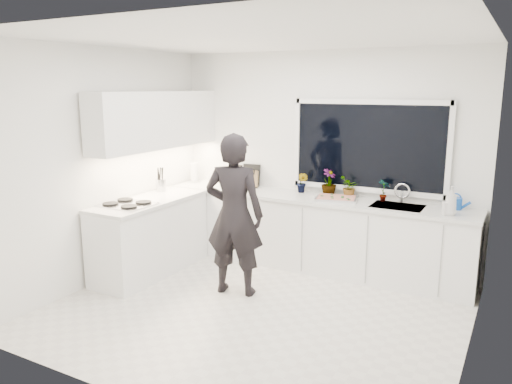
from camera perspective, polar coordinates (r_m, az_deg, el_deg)
The scene contains 25 objects.
floor at distance 5.27m, azimuth -0.01°, elevation -13.48°, with size 4.00×3.50×0.02m, color beige.
wall_back at distance 6.43m, azimuth 7.56°, elevation 3.75°, with size 4.00×0.02×2.70m, color white.
wall_left at distance 6.06m, azimuth -16.94°, elevation 2.85°, with size 0.02×3.50×2.70m, color white.
wall_right at distance 4.28m, azimuth 24.30°, elevation -1.31°, with size 0.02×3.50×2.70m, color white.
ceiling at distance 4.79m, azimuth -0.01°, elevation 17.41°, with size 4.00×3.50×0.02m, color white.
window at distance 6.18m, azimuth 12.71°, elevation 5.11°, with size 1.80×0.02×1.00m, color black.
base_cabinets_back at distance 6.34m, azimuth 6.32°, elevation -4.76°, with size 3.92×0.58×0.88m, color white.
base_cabinets_left at distance 6.28m, azimuth -11.97°, elevation -5.11°, with size 0.58×1.60×0.88m, color white.
countertop_back at distance 6.22m, azimuth 6.38°, elevation -0.71°, with size 3.94×0.62×0.04m, color silver.
countertop_left at distance 6.16m, azimuth -12.15°, elevation -1.02°, with size 0.62×1.60×0.04m, color silver.
upper_cabinets at distance 6.37m, azimuth -11.29°, elevation 8.08°, with size 0.34×2.10×0.70m, color white.
sink at distance 5.93m, azimuth 15.84°, elevation -2.02°, with size 0.58×0.42×0.14m, color silver.
faucet at distance 6.08m, azimuth 16.35°, elevation -0.16°, with size 0.03×0.03×0.22m, color silver.
stovetop at distance 5.92m, azimuth -14.52°, elevation -1.32°, with size 0.56×0.48×0.03m, color black.
person at distance 5.42m, azimuth -2.50°, elevation -2.64°, with size 0.65×0.43×1.78m, color black.
pizza_tray at distance 6.08m, azimuth 9.17°, elevation -0.75°, with size 0.48×0.36×0.03m, color #B2B2B6.
pizza at distance 6.07m, azimuth 9.17°, elevation -0.59°, with size 0.44×0.31×0.01m, color red.
watering_can at distance 5.96m, azimuth 21.83°, elevation -1.22°, with size 0.14×0.14×0.13m, color blue.
paper_towel_roll at distance 7.17m, azimuth -7.05°, elevation 2.18°, with size 0.11×0.11×0.26m, color silver.
knife_block at distance 6.71m, azimuth -0.34°, elevation 1.43°, with size 0.13×0.10×0.22m, color olive.
utensil_crock at distance 6.59m, azimuth -10.84°, elevation 0.76°, with size 0.13×0.13×0.16m, color #ABABB0.
picture_frame_large at distance 6.95m, azimuth -2.34°, elevation 2.05°, with size 0.22×0.02×0.28m, color black.
picture_frame_small at distance 6.83m, azimuth -0.55°, elevation 1.96°, with size 0.25×0.02×0.30m, color black.
herb_plants at distance 6.24m, azimuth 9.45°, elevation 0.78°, with size 1.21×0.23×0.33m.
soap_bottles at distance 5.65m, azimuth 21.30°, elevation -1.08°, with size 0.16×0.14×0.31m.
Camera 1 is at (2.29, -4.18, 2.25)m, focal length 35.00 mm.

